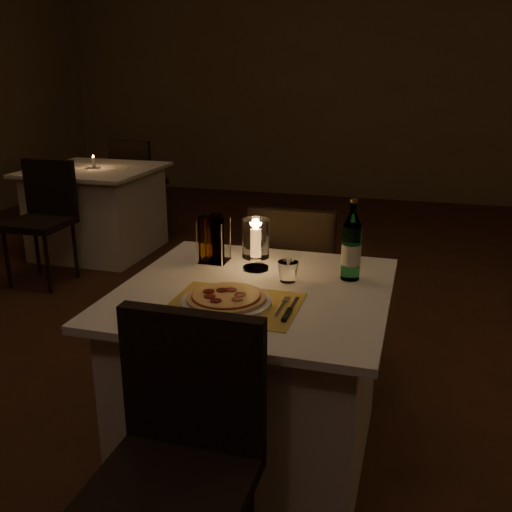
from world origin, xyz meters
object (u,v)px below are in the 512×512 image
(main_table, at_px, (255,374))
(chair_far, at_px, (295,274))
(pizza, at_px, (226,297))
(plate, at_px, (226,301))
(chair_near, at_px, (181,444))
(hurricane_candle, at_px, (256,240))
(neighbor_table_left, at_px, (98,210))
(water_bottle, at_px, (351,248))
(tumbler, at_px, (288,272))

(main_table, bearing_deg, chair_far, 90.00)
(pizza, bearing_deg, plate, 45.99)
(plate, height_order, pizza, pizza)
(main_table, relative_size, chair_near, 1.11)
(main_table, xyz_separation_m, hurricane_candle, (-0.05, 0.20, 0.49))
(plate, bearing_deg, chair_far, 86.80)
(main_table, xyz_separation_m, chair_far, (-0.00, 0.71, 0.18))
(chair_far, height_order, neighbor_table_left, chair_far)
(pizza, distance_m, water_bottle, 0.55)
(tumbler, relative_size, neighbor_table_left, 0.08)
(hurricane_candle, xyz_separation_m, neighbor_table_left, (-2.03, 2.08, -0.49))
(chair_far, bearing_deg, hurricane_candle, -96.14)
(plate, distance_m, water_bottle, 0.55)
(tumbler, height_order, hurricane_candle, hurricane_candle)
(water_bottle, bearing_deg, tumbler, -157.40)
(chair_far, height_order, tumbler, chair_far)
(chair_near, distance_m, chair_far, 1.43)
(chair_far, relative_size, plate, 2.81)
(pizza, bearing_deg, main_table, 74.43)
(chair_far, xyz_separation_m, hurricane_candle, (-0.05, -0.51, 0.32))
(chair_near, distance_m, pizza, 0.58)
(chair_near, height_order, chair_far, same)
(main_table, bearing_deg, plate, -105.52)
(chair_far, height_order, hurricane_candle, hurricane_candle)
(chair_near, height_order, water_bottle, water_bottle)
(plate, height_order, hurricane_candle, hurricane_candle)
(chair_near, xyz_separation_m, pizza, (-0.05, 0.53, 0.22))
(water_bottle, distance_m, hurricane_candle, 0.39)
(chair_far, bearing_deg, neighbor_table_left, 142.99)
(plate, bearing_deg, neighbor_table_left, 129.52)
(tumbler, bearing_deg, chair_near, -97.27)
(chair_near, bearing_deg, main_table, 90.00)
(plate, height_order, neighbor_table_left, plate)
(tumbler, relative_size, hurricane_candle, 0.38)
(pizza, bearing_deg, chair_far, 86.79)
(tumbler, height_order, neighbor_table_left, tumbler)
(chair_near, relative_size, chair_far, 1.00)
(chair_far, height_order, plate, chair_far)
(plate, xyz_separation_m, hurricane_candle, (-0.00, 0.38, 0.11))
(plate, distance_m, pizza, 0.02)
(hurricane_candle, distance_m, neighbor_table_left, 2.94)
(chair_far, relative_size, water_bottle, 2.82)
(hurricane_candle, bearing_deg, water_bottle, -0.83)
(main_table, bearing_deg, tumbler, 44.89)
(main_table, xyz_separation_m, pizza, (-0.05, -0.18, 0.39))
(chair_far, height_order, water_bottle, water_bottle)
(tumbler, bearing_deg, plate, -118.53)
(plate, height_order, tumbler, tumbler)
(tumbler, bearing_deg, chair_far, 99.70)
(chair_far, distance_m, pizza, 0.92)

